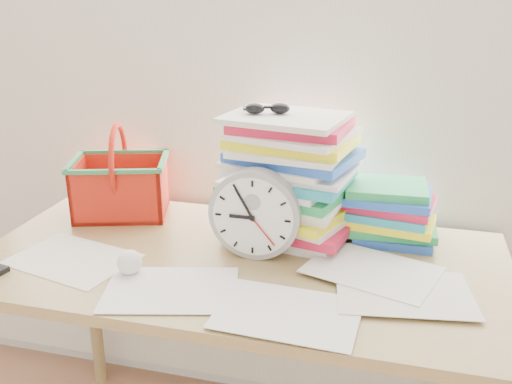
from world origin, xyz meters
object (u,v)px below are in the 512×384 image
(desk, at_px, (240,283))
(basket, at_px, (120,171))
(paper_stack, at_px, (288,178))
(clock, at_px, (255,214))
(book_stack, at_px, (392,212))

(desk, relative_size, basket, 4.92)
(paper_stack, relative_size, basket, 1.25)
(desk, xyz_separation_m, paper_stack, (0.09, 0.18, 0.25))
(clock, relative_size, basket, 0.86)
(clock, bearing_deg, basket, 158.96)
(clock, xyz_separation_m, basket, (-0.48, 0.19, 0.02))
(paper_stack, height_order, basket, paper_stack)
(desk, height_order, clock, clock)
(desk, bearing_deg, paper_stack, 62.44)
(clock, height_order, book_stack, clock)
(book_stack, bearing_deg, basket, -178.85)
(desk, xyz_separation_m, book_stack, (0.38, 0.23, 0.16))
(basket, bearing_deg, paper_stack, -21.46)
(desk, height_order, book_stack, book_stack)
(desk, height_order, paper_stack, paper_stack)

